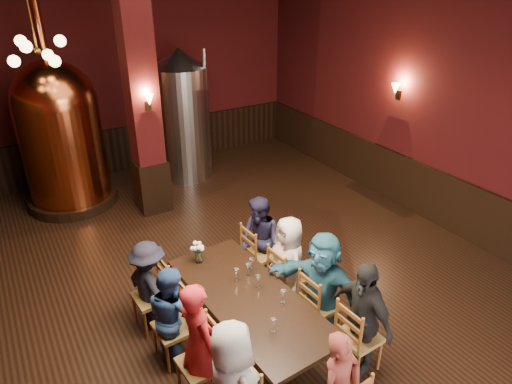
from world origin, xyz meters
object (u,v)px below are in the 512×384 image
dining_table (249,300)px  copper_kettle (61,134)px  person_2 (172,315)px  rose_vase (198,249)px  steel_vessel (183,115)px  person_1 (198,343)px

dining_table → copper_kettle: (-1.08, 5.09, 0.76)m
person_2 → rose_vase: size_ratio=4.24×
copper_kettle → steel_vessel: bearing=2.1°
dining_table → steel_vessel: steel_vessel is taller
dining_table → steel_vessel: size_ratio=0.88×
rose_vase → dining_table: bearing=-77.1°
copper_kettle → steel_vessel: copper_kettle is taller
person_1 → rose_vase: 1.47m
person_2 → copper_kettle: copper_kettle is taller
dining_table → rose_vase: rose_vase is taller
steel_vessel → rose_vase: (-1.62, -4.23, -0.44)m
steel_vessel → copper_kettle: bearing=-177.9°
dining_table → person_2: 0.91m
person_1 → person_2: size_ratio=1.16×
copper_kettle → rose_vase: (0.86, -4.14, -0.49)m
person_1 → person_2: person_1 is taller
person_1 → steel_vessel: bearing=-31.0°
rose_vase → person_2: bearing=-134.3°
steel_vessel → person_2: bearing=-114.9°
steel_vessel → person_1: bearing=-111.9°
dining_table → steel_vessel: (1.40, 5.18, 0.71)m
dining_table → rose_vase: (-0.22, 0.95, 0.26)m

